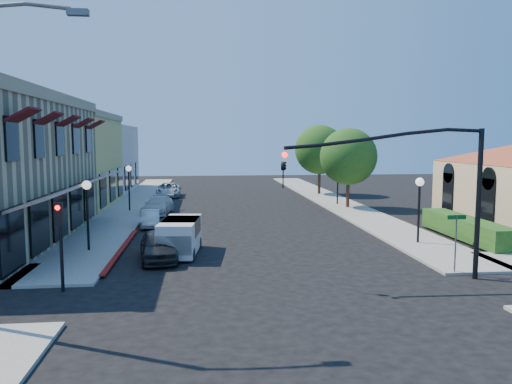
{
  "coord_description": "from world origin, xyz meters",
  "views": [
    {
      "loc": [
        -2.83,
        -17.0,
        5.58
      ],
      "look_at": [
        0.16,
        10.95,
        2.6
      ],
      "focal_mm": 35.0,
      "sensor_mm": 36.0,
      "label": 1
    }
  ],
  "objects": [
    {
      "name": "street_name_sign",
      "position": [
        7.5,
        2.2,
        1.7
      ],
      "size": [
        0.8,
        0.06,
        2.5
      ],
      "color": "#595B5E",
      "rests_on": "ground"
    },
    {
      "name": "signal_mast_arm",
      "position": [
        5.86,
        1.5,
        4.09
      ],
      "size": [
        8.01,
        0.39,
        6.0
      ],
      "color": "black",
      "rests_on": "ground"
    },
    {
      "name": "parked_car_a",
      "position": [
        -4.93,
        6.0,
        0.69
      ],
      "size": [
        2.15,
        4.21,
        1.37
      ],
      "primitive_type": "imported",
      "rotation": [
        0.0,
        0.0,
        0.14
      ],
      "color": "black",
      "rests_on": "ground"
    },
    {
      "name": "sidewalk_right",
      "position": [
        8.75,
        27.0,
        0.06
      ],
      "size": [
        3.5,
        50.0,
        0.12
      ],
      "primitive_type": "cube",
      "color": "gray",
      "rests_on": "ground"
    },
    {
      "name": "lamppost_right_far",
      "position": [
        8.5,
        24.0,
        2.74
      ],
      "size": [
        0.44,
        0.44,
        3.57
      ],
      "color": "black",
      "rests_on": "ground"
    },
    {
      "name": "lamppost_left_near",
      "position": [
        -8.5,
        8.0,
        2.74
      ],
      "size": [
        0.44,
        0.44,
        3.57
      ],
      "color": "black",
      "rests_on": "ground"
    },
    {
      "name": "yellow_stucco_building",
      "position": [
        -15.5,
        26.0,
        3.8
      ],
      "size": [
        10.0,
        12.0,
        7.6
      ],
      "primitive_type": "cube",
      "color": "tan",
      "rests_on": "ground"
    },
    {
      "name": "lamppost_left_far",
      "position": [
        -8.5,
        22.0,
        2.74
      ],
      "size": [
        0.44,
        0.44,
        3.57
      ],
      "color": "black",
      "rests_on": "ground"
    },
    {
      "name": "curb_red_strip",
      "position": [
        -6.9,
        8.0,
        0.0
      ],
      "size": [
        0.25,
        10.0,
        0.06
      ],
      "primitive_type": "cube",
      "color": "maroon",
      "rests_on": "ground"
    },
    {
      "name": "pink_stucco_building",
      "position": [
        -15.5,
        38.0,
        3.5
      ],
      "size": [
        10.0,
        12.0,
        7.0
      ],
      "primitive_type": "cube",
      "color": "beige",
      "rests_on": "ground"
    },
    {
      "name": "ground",
      "position": [
        0.0,
        0.0,
        0.0
      ],
      "size": [
        120.0,
        120.0,
        0.0
      ],
      "primitive_type": "plane",
      "color": "black",
      "rests_on": "ground"
    },
    {
      "name": "hedge",
      "position": [
        11.7,
        9.0,
        0.0
      ],
      "size": [
        1.4,
        8.0,
        1.1
      ],
      "primitive_type": "cube",
      "color": "#1E4814",
      "rests_on": "ground"
    },
    {
      "name": "white_van",
      "position": [
        -3.97,
        7.05,
        0.99
      ],
      "size": [
        2.08,
        4.01,
        1.71
      ],
      "color": "silver",
      "rests_on": "ground"
    },
    {
      "name": "parked_car_d",
      "position": [
        -6.2,
        32.0,
        0.67
      ],
      "size": [
        2.34,
        4.87,
        1.34
      ],
      "primitive_type": "imported",
      "rotation": [
        0.0,
        0.0,
        0.03
      ],
      "color": "#B5B8BA",
      "rests_on": "ground"
    },
    {
      "name": "sidewalk_left",
      "position": [
        -8.75,
        27.0,
        0.06
      ],
      "size": [
        3.5,
        50.0,
        0.12
      ],
      "primitive_type": "cube",
      "color": "gray",
      "rests_on": "ground"
    },
    {
      "name": "lamppost_right_near",
      "position": [
        8.5,
        8.0,
        2.74
      ],
      "size": [
        0.44,
        0.44,
        3.57
      ],
      "color": "black",
      "rests_on": "ground"
    },
    {
      "name": "parked_car_b",
      "position": [
        -6.2,
        14.98,
        0.54
      ],
      "size": [
        1.38,
        3.34,
        1.07
      ],
      "primitive_type": "imported",
      "rotation": [
        0.0,
        0.0,
        0.08
      ],
      "color": "#BCBEC1",
      "rests_on": "ground"
    },
    {
      "name": "secondary_signal",
      "position": [
        -8.0,
        1.41,
        2.32
      ],
      "size": [
        0.28,
        0.42,
        3.32
      ],
      "color": "black",
      "rests_on": "ground"
    },
    {
      "name": "street_tree_a",
      "position": [
        8.8,
        22.0,
        4.19
      ],
      "size": [
        4.56,
        4.56,
        6.48
      ],
      "color": "#321E14",
      "rests_on": "ground"
    },
    {
      "name": "street_tree_b",
      "position": [
        8.8,
        32.0,
        4.54
      ],
      "size": [
        4.94,
        4.94,
        7.02
      ],
      "color": "#321E14",
      "rests_on": "ground"
    },
    {
      "name": "parked_car_c",
      "position": [
        -6.2,
        20.63,
        0.65
      ],
      "size": [
        2.37,
        4.7,
        1.31
      ],
      "primitive_type": "imported",
      "rotation": [
        0.0,
        0.0,
        -0.12
      ],
      "color": "beige",
      "rests_on": "ground"
    }
  ]
}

